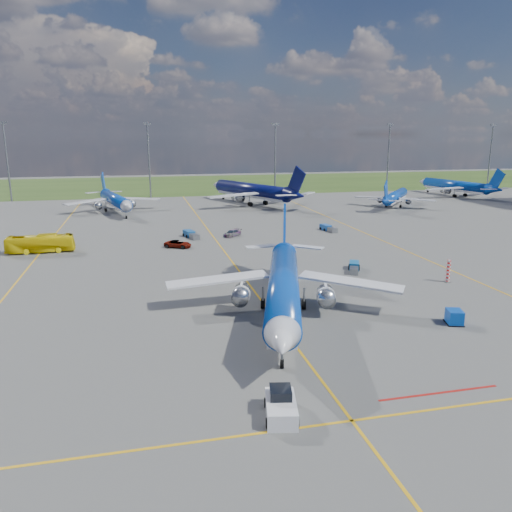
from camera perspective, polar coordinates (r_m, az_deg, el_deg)
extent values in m
plane|color=#50504E|center=(53.64, 2.20, -7.19)|extent=(400.00, 400.00, 0.00)
cube|color=#2D4719|center=(199.66, -9.35, 8.06)|extent=(400.00, 80.00, 0.01)
cube|color=gold|center=(81.70, -3.36, 0.16)|extent=(0.25, 160.00, 0.02)
cube|color=gold|center=(36.69, 10.90, -17.99)|extent=(60.00, 0.25, 0.02)
cube|color=gold|center=(91.85, -23.26, 0.58)|extent=(0.25, 120.00, 0.02)
cube|color=gold|center=(100.22, 12.78, 2.38)|extent=(0.25, 120.00, 0.02)
cube|color=#A5140F|center=(41.73, 20.17, -14.48)|extent=(10.00, 0.25, 0.02)
cylinder|color=slate|center=(162.67, -26.54, 9.45)|extent=(0.50, 0.50, 22.00)
cube|color=slate|center=(162.49, -26.97, 13.41)|extent=(2.20, 0.50, 0.80)
cylinder|color=slate|center=(158.53, -12.12, 10.49)|extent=(0.50, 0.50, 22.00)
cube|color=slate|center=(158.35, -12.33, 14.58)|extent=(2.20, 0.50, 0.80)
cylinder|color=slate|center=(164.33, 2.21, 10.89)|extent=(0.50, 0.50, 22.00)
cube|color=slate|center=(164.16, 2.24, 14.83)|extent=(2.20, 0.50, 0.80)
cylinder|color=slate|center=(179.09, 14.87, 10.68)|extent=(0.50, 0.50, 22.00)
cube|color=slate|center=(178.94, 15.10, 14.29)|extent=(2.20, 0.50, 0.80)
cylinder|color=slate|center=(200.86, 25.18, 10.14)|extent=(0.50, 0.50, 22.00)
cube|color=slate|center=(200.72, 25.51, 13.35)|extent=(2.20, 0.50, 0.80)
cylinder|color=red|center=(70.93, 21.11, -1.62)|extent=(0.50, 0.50, 3.00)
cube|color=silver|center=(36.26, 2.87, -17.04)|extent=(2.84, 4.30, 1.22)
cube|color=black|center=(36.32, 2.82, -15.43)|extent=(1.82, 1.97, 0.85)
cube|color=slate|center=(38.42, 2.59, -15.29)|extent=(0.69, 2.26, 0.19)
cube|color=#0B41A7|center=(55.99, 21.73, -6.48)|extent=(1.95, 2.19, 1.47)
imported|color=yellow|center=(90.17, -23.43, 1.31)|extent=(10.90, 2.95, 3.01)
imported|color=#999999|center=(92.39, -23.93, 0.94)|extent=(1.80, 3.53, 1.15)
imported|color=#999999|center=(87.49, -8.91, 1.36)|extent=(5.14, 4.05, 1.30)
imported|color=#999999|center=(96.23, -2.76, 2.63)|extent=(4.36, 4.25, 1.26)
cube|color=#185B92|center=(74.19, 11.15, -1.06)|extent=(2.31, 2.89, 1.08)
cube|color=slate|center=(71.76, 11.13, -1.64)|extent=(1.89, 2.27, 0.88)
cube|color=#164B89|center=(96.72, -7.67, 2.56)|extent=(2.23, 3.15, 1.21)
cube|color=slate|center=(94.13, -7.05, 2.20)|extent=(1.85, 2.46, 0.99)
cube|color=#1B50A4|center=(103.56, 7.96, 3.27)|extent=(1.85, 2.85, 1.12)
cube|color=slate|center=(101.35, 8.72, 2.95)|extent=(1.55, 2.22, 0.92)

